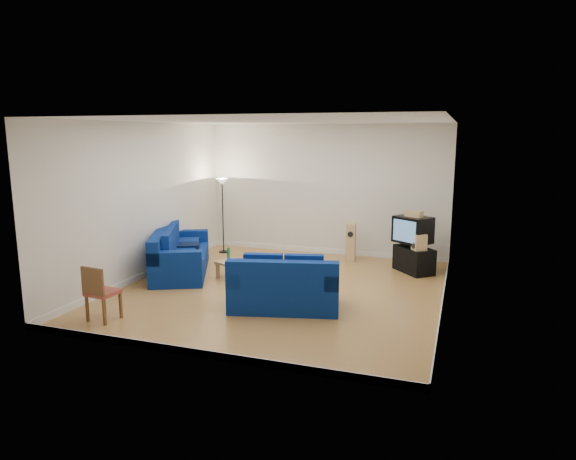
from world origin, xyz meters
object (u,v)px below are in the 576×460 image
(sofa_loveseat, at_px, (284,289))
(tv_stand, at_px, (414,260))
(coffee_table, at_px, (240,266))
(television, at_px, (413,230))
(sofa_three_seat, at_px, (178,257))

(sofa_loveseat, height_order, tv_stand, sofa_loveseat)
(sofa_loveseat, bearing_deg, coffee_table, 123.37)
(coffee_table, bearing_deg, television, 29.60)
(sofa_three_seat, distance_m, sofa_loveseat, 3.26)
(sofa_three_seat, bearing_deg, sofa_loveseat, 39.33)
(sofa_three_seat, bearing_deg, television, 85.58)
(coffee_table, bearing_deg, sofa_loveseat, -42.92)
(sofa_three_seat, height_order, television, television)
(sofa_loveseat, bearing_deg, sofa_three_seat, 140.47)
(sofa_loveseat, distance_m, coffee_table, 1.97)
(sofa_three_seat, relative_size, television, 2.89)
(coffee_table, distance_m, tv_stand, 3.77)
(tv_stand, bearing_deg, sofa_loveseat, -71.39)
(sofa_loveseat, xyz_separation_m, tv_stand, (1.87, 3.15, -0.08))
(tv_stand, distance_m, television, 0.66)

